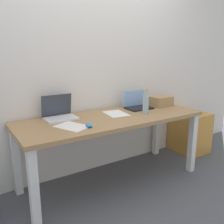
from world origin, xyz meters
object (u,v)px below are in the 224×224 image
Objects in this scene: laptop_right at (137,105)px; filing_cabinet at (190,132)px; cardboard_box at (161,101)px; computer_mouse at (89,125)px; laptop_left at (59,114)px; desk at (112,125)px; beer_bottle at (146,104)px.

filing_cabinet is at bearing -1.91° from laptop_right.
computer_mouse is at bearing -165.76° from cardboard_box.
laptop_left reaches higher than cardboard_box.
laptop_left reaches higher than desk.
laptop_left is at bearing 160.08° from beer_bottle.
laptop_right is 1.14× the size of beer_bottle.
laptop_left is at bearing 177.27° from filing_cabinet.
computer_mouse is (0.12, -0.41, -0.04)m from laptop_left.
laptop_right is at bearing 178.09° from filing_cabinet.
computer_mouse is at bearing -172.73° from beer_bottle.
laptop_left reaches higher than filing_cabinet.
laptop_right is (0.46, 0.16, 0.14)m from desk.
desk is at bearing -160.51° from laptop_right.
cardboard_box is at bearing 7.89° from desk.
computer_mouse reaches higher than desk.
computer_mouse is 1.86m from filing_cabinet.
cardboard_box is 0.80m from filing_cabinet.
computer_mouse is (-0.37, -0.18, 0.11)m from desk.
laptop_right reaches higher than computer_mouse.
laptop_right is at bearing 170.82° from cardboard_box.
computer_mouse is (-0.74, -0.09, -0.09)m from beer_bottle.
beer_bottle reaches higher than cardboard_box.
filing_cabinet is (1.41, 0.13, -0.37)m from desk.
cardboard_box is (0.33, -0.05, 0.02)m from laptop_right.
laptop_left is 0.43m from computer_mouse.
laptop_right reaches higher than filing_cabinet.
beer_bottle is 1.20m from filing_cabinet.
desk is 6.49× the size of laptop_right.
cardboard_box is 0.45× the size of filing_cabinet.
filing_cabinet is at bearing 20.49° from computer_mouse.
cardboard_box reaches higher than desk.
laptop_left is 0.56× the size of filing_cabinet.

